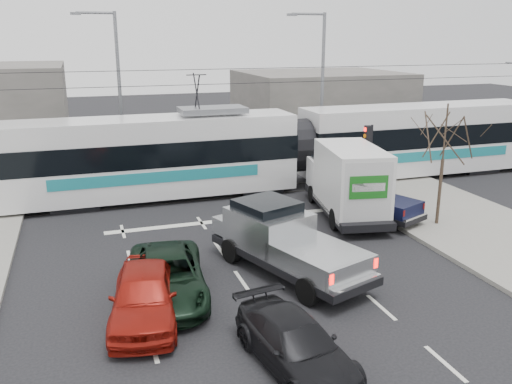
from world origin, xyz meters
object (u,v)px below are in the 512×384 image
object	(u,v)px
box_truck	(347,181)
navy_pickup	(367,197)
tram	(296,147)
bare_tree	(445,137)
street_lamp_near	(320,82)
silver_pickup	(282,239)
red_car	(144,295)
dark_car	(296,344)
green_car	(167,276)
street_lamp_far	(116,84)
traffic_signal	(369,146)

from	to	relation	value
box_truck	navy_pickup	size ratio (longest dim) A/B	1.43
tram	bare_tree	bearing A→B (deg)	-68.43
street_lamp_near	silver_pickup	bearing A→B (deg)	-118.84
street_lamp_near	red_car	xyz separation A→B (m)	(-12.32, -15.52, -4.35)
red_car	dark_car	bearing A→B (deg)	-37.41
silver_pickup	box_truck	xyz separation A→B (m)	(4.76, 4.52, 0.46)
red_car	dark_car	distance (m)	4.68
green_car	street_lamp_near	bearing A→B (deg)	57.93
bare_tree	tram	world-z (taller)	tram
box_truck	navy_pickup	bearing A→B (deg)	-23.23
bare_tree	tram	xyz separation A→B (m)	(-3.18, 7.91, -1.69)
bare_tree	street_lamp_near	size ratio (longest dim) A/B	0.56
bare_tree	street_lamp_near	world-z (taller)	street_lamp_near
street_lamp_far	dark_car	size ratio (longest dim) A/B	2.13
bare_tree	navy_pickup	size ratio (longest dim) A/B	1.06
traffic_signal	box_truck	world-z (taller)	traffic_signal
traffic_signal	silver_pickup	bearing A→B (deg)	-137.57
bare_tree	green_car	world-z (taller)	bare_tree
street_lamp_far	tram	xyz separation A→B (m)	(8.61, -5.59, -3.01)
street_lamp_near	bare_tree	bearing A→B (deg)	-88.58
traffic_signal	green_car	xyz separation A→B (m)	(-10.65, -6.86, -2.06)
street_lamp_far	green_car	xyz separation A→B (m)	(0.01, -16.36, -4.43)
street_lamp_far	silver_pickup	distance (m)	16.56
bare_tree	dark_car	bearing A→B (deg)	-141.67
street_lamp_near	silver_pickup	xyz separation A→B (m)	(-7.46, -13.55, -3.98)
red_car	box_truck	bearing A→B (deg)	44.02
dark_car	green_car	bearing A→B (deg)	108.44
box_truck	green_car	world-z (taller)	box_truck
street_lamp_near	green_car	size ratio (longest dim) A/B	1.83
red_car	tram	bearing A→B (deg)	61.70
silver_pickup	green_car	bearing A→B (deg)	171.92
traffic_signal	navy_pickup	xyz separation A→B (m)	(-1.09, -2.04, -1.82)
street_lamp_far	dark_car	distance (m)	21.57
silver_pickup	dark_car	size ratio (longest dim) A/B	1.56
street_lamp_far	dark_car	world-z (taller)	street_lamp_far
traffic_signal	tram	size ratio (longest dim) A/B	0.12
traffic_signal	silver_pickup	xyz separation A→B (m)	(-6.62, -6.05, -1.61)
silver_pickup	green_car	world-z (taller)	silver_pickup
tram	street_lamp_near	bearing A→B (deg)	50.83
box_truck	dark_car	bearing A→B (deg)	-112.74
bare_tree	red_car	world-z (taller)	bare_tree
street_lamp_far	bare_tree	bearing A→B (deg)	-48.88
street_lamp_near	tram	world-z (taller)	street_lamp_near
street_lamp_near	tram	size ratio (longest dim) A/B	0.31
red_car	navy_pickup	bearing A→B (deg)	39.93
traffic_signal	red_car	distance (m)	14.13
silver_pickup	tram	bearing A→B (deg)	45.98
traffic_signal	navy_pickup	size ratio (longest dim) A/B	0.76
navy_pickup	dark_car	size ratio (longest dim) A/B	1.12
traffic_signal	navy_pickup	distance (m)	2.94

